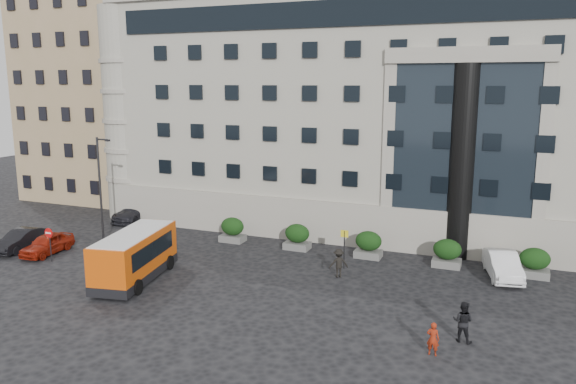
# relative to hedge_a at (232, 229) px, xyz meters

# --- Properties ---
(ground) EXTENTS (120.00, 120.00, 0.00)m
(ground) POSITION_rel_hedge_a_xyz_m (4.00, -7.80, -0.93)
(ground) COLOR black
(ground) RESTS_ON ground
(civic_building) EXTENTS (44.00, 24.00, 18.00)m
(civic_building) POSITION_rel_hedge_a_xyz_m (10.00, 14.20, 8.07)
(civic_building) COLOR #9E9A8B
(civic_building) RESTS_ON ground
(entrance_column) EXTENTS (1.80, 1.80, 13.00)m
(entrance_column) POSITION_rel_hedge_a_xyz_m (16.00, 2.50, 5.57)
(entrance_column) COLOR black
(entrance_column) RESTS_ON ground
(apartment_near) EXTENTS (14.00, 14.00, 20.00)m
(apartment_near) POSITION_rel_hedge_a_xyz_m (-20.00, 12.20, 9.07)
(apartment_near) COLOR #998159
(apartment_near) RESTS_ON ground
(apartment_far) EXTENTS (13.00, 13.00, 22.00)m
(apartment_far) POSITION_rel_hedge_a_xyz_m (-23.00, 30.20, 10.07)
(apartment_far) COLOR #7E5F49
(apartment_far) RESTS_ON ground
(hedge_a) EXTENTS (1.80, 1.26, 1.84)m
(hedge_a) POSITION_rel_hedge_a_xyz_m (0.00, 0.00, 0.00)
(hedge_a) COLOR #61615E
(hedge_a) RESTS_ON ground
(hedge_b) EXTENTS (1.80, 1.26, 1.84)m
(hedge_b) POSITION_rel_hedge_a_xyz_m (5.20, 0.00, 0.00)
(hedge_b) COLOR #61615E
(hedge_b) RESTS_ON ground
(hedge_c) EXTENTS (1.80, 1.26, 1.84)m
(hedge_c) POSITION_rel_hedge_a_xyz_m (10.40, 0.00, 0.00)
(hedge_c) COLOR #61615E
(hedge_c) RESTS_ON ground
(hedge_d) EXTENTS (1.80, 1.26, 1.84)m
(hedge_d) POSITION_rel_hedge_a_xyz_m (15.60, 0.00, 0.00)
(hedge_d) COLOR #61615E
(hedge_d) RESTS_ON ground
(hedge_e) EXTENTS (1.80, 1.26, 1.84)m
(hedge_e) POSITION_rel_hedge_a_xyz_m (20.80, 0.00, 0.00)
(hedge_e) COLOR #61615E
(hedge_e) RESTS_ON ground
(street_lamp) EXTENTS (1.16, 0.18, 8.00)m
(street_lamp) POSITION_rel_hedge_a_xyz_m (-7.94, -4.80, 3.44)
(street_lamp) COLOR #262628
(street_lamp) RESTS_ON ground
(bus_stop_sign) EXTENTS (0.50, 0.08, 2.52)m
(bus_stop_sign) POSITION_rel_hedge_a_xyz_m (9.50, -2.80, 0.80)
(bus_stop_sign) COLOR #262628
(bus_stop_sign) RESTS_ON ground
(no_entry_sign) EXTENTS (0.64, 0.16, 2.32)m
(no_entry_sign) POSITION_rel_hedge_a_xyz_m (-9.00, -8.84, 0.72)
(no_entry_sign) COLOR #262628
(no_entry_sign) RESTS_ON ground
(minibus) EXTENTS (3.67, 7.37, 2.94)m
(minibus) POSITION_rel_hedge_a_xyz_m (-1.59, -9.59, 0.69)
(minibus) COLOR #D14B09
(minibus) RESTS_ON ground
(red_truck) EXTENTS (2.68, 4.94, 2.54)m
(red_truck) POSITION_rel_hedge_a_xyz_m (-8.04, 5.25, 0.37)
(red_truck) COLOR maroon
(red_truck) RESTS_ON ground
(parked_car_a) EXTENTS (1.96, 4.29, 1.43)m
(parked_car_a) POSITION_rel_hedge_a_xyz_m (-10.57, -7.55, -0.22)
(parked_car_a) COLOR maroon
(parked_car_a) RESTS_ON ground
(parked_car_b) EXTENTS (1.88, 4.56, 1.47)m
(parked_car_b) POSITION_rel_hedge_a_xyz_m (-13.00, -7.49, -0.20)
(parked_car_b) COLOR black
(parked_car_b) RESTS_ON ground
(parked_car_c) EXTENTS (2.20, 5.37, 1.55)m
(parked_car_c) POSITION_rel_hedge_a_xyz_m (-10.75, 2.84, -0.15)
(parked_car_c) COLOR black
(parked_car_c) RESTS_ON ground
(parked_car_d) EXTENTS (2.62, 4.94, 1.32)m
(parked_car_d) POSITION_rel_hedge_a_xyz_m (-11.23, 8.20, -0.27)
(parked_car_d) COLOR black
(parked_car_d) RESTS_ON ground
(white_taxi) EXTENTS (2.71, 5.07, 1.59)m
(white_taxi) POSITION_rel_hedge_a_xyz_m (19.00, -0.80, -0.14)
(white_taxi) COLOR white
(white_taxi) RESTS_ON ground
(pedestrian_a) EXTENTS (0.59, 0.41, 1.53)m
(pedestrian_a) POSITION_rel_hedge_a_xyz_m (16.41, -12.58, -0.16)
(pedestrian_a) COLOR maroon
(pedestrian_a) RESTS_ON ground
(pedestrian_b) EXTENTS (1.05, 0.88, 1.95)m
(pedestrian_b) POSITION_rel_hedge_a_xyz_m (17.50, -10.72, 0.05)
(pedestrian_b) COLOR black
(pedestrian_b) RESTS_ON ground
(pedestrian_c) EXTENTS (1.34, 1.15, 1.80)m
(pedestrian_c) POSITION_rel_hedge_a_xyz_m (9.66, -4.53, -0.03)
(pedestrian_c) COLOR black
(pedestrian_c) RESTS_ON ground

